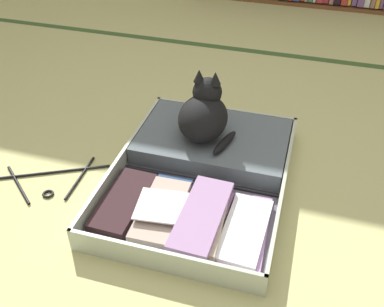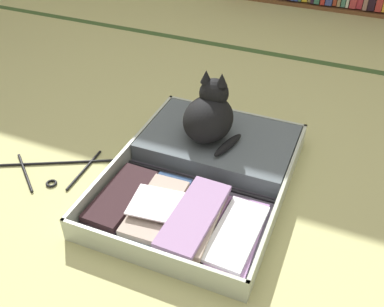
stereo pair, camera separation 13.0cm
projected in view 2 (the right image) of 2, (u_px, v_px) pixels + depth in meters
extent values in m
plane|color=tan|center=(206.00, 223.00, 1.44)|extent=(10.00, 10.00, 0.00)
cube|color=#365226|center=(295.00, 58.00, 2.42)|extent=(4.80, 0.05, 0.00)
cube|color=brown|center=(326.00, 4.00, 3.08)|extent=(1.48, 0.23, 0.02)
cube|color=#AFB9A6|center=(177.00, 222.00, 1.44)|extent=(0.61, 0.41, 0.01)
cube|color=#AFB9A6|center=(149.00, 258.00, 1.27)|extent=(0.60, 0.02, 0.09)
cube|color=#AFB9A6|center=(99.00, 190.00, 1.51)|extent=(0.02, 0.40, 0.09)
cube|color=#AFB9A6|center=(265.00, 240.00, 1.33)|extent=(0.02, 0.40, 0.09)
cube|color=#524A5A|center=(177.00, 220.00, 1.44)|extent=(0.58, 0.39, 0.01)
cube|color=#AFB9A6|center=(218.00, 153.00, 1.74)|extent=(0.61, 0.41, 0.01)
cube|color=#AFB9A6|center=(234.00, 119.00, 1.86)|extent=(0.60, 0.02, 0.09)
cube|color=#AFB9A6|center=(151.00, 128.00, 1.80)|extent=(0.02, 0.40, 0.09)
cube|color=#AFB9A6|center=(294.00, 163.00, 1.62)|extent=(0.02, 0.40, 0.09)
cube|color=#524A5A|center=(218.00, 151.00, 1.73)|extent=(0.58, 0.39, 0.01)
cylinder|color=black|center=(200.00, 182.00, 1.58)|extent=(0.58, 0.02, 0.02)
cube|color=#2A2127|center=(119.00, 200.00, 1.49)|extent=(0.14, 0.35, 0.01)
cube|color=#2E1C1F|center=(121.00, 195.00, 1.48)|extent=(0.13, 0.30, 0.02)
cube|color=navy|center=(157.00, 209.00, 1.45)|extent=(0.14, 0.35, 0.02)
cube|color=tan|center=(155.00, 207.00, 1.43)|extent=(0.14, 0.29, 0.02)
cube|color=#9F6FA5|center=(196.00, 224.00, 1.40)|extent=(0.14, 0.32, 0.02)
cube|color=tan|center=(197.00, 218.00, 1.39)|extent=(0.15, 0.32, 0.02)
cube|color=#9976A3|center=(194.00, 215.00, 1.37)|extent=(0.14, 0.33, 0.02)
cube|color=#986EA2|center=(237.00, 237.00, 1.36)|extent=(0.14, 0.34, 0.01)
cube|color=white|center=(236.00, 233.00, 1.36)|extent=(0.14, 0.29, 0.01)
cube|color=white|center=(160.00, 204.00, 1.40)|extent=(0.21, 0.17, 0.01)
cube|color=#535E64|center=(219.00, 143.00, 1.71)|extent=(0.57, 0.38, 0.08)
torus|color=white|center=(212.00, 129.00, 1.73)|extent=(0.09, 0.09, 0.01)
cylinder|color=black|center=(197.00, 113.00, 1.90)|extent=(0.02, 0.02, 0.08)
cylinder|color=black|center=(272.00, 129.00, 1.80)|extent=(0.02, 0.02, 0.08)
cube|color=white|center=(139.00, 249.00, 1.28)|extent=(0.03, 0.00, 0.02)
cube|color=red|center=(196.00, 273.00, 1.24)|extent=(0.03, 0.00, 0.02)
ellipsoid|color=black|center=(208.00, 119.00, 1.63)|extent=(0.19, 0.23, 0.17)
ellipsoid|color=black|center=(214.00, 119.00, 1.69)|extent=(0.13, 0.08, 0.09)
sphere|color=black|center=(214.00, 93.00, 1.61)|extent=(0.11, 0.11, 0.11)
cone|color=black|center=(222.00, 80.00, 1.56)|extent=(0.04, 0.04, 0.05)
cone|color=black|center=(206.00, 76.00, 1.58)|extent=(0.04, 0.04, 0.05)
sphere|color=gold|center=(223.00, 87.00, 1.63)|extent=(0.02, 0.02, 0.02)
sphere|color=gold|center=(214.00, 85.00, 1.64)|extent=(0.02, 0.02, 0.02)
ellipsoid|color=black|center=(228.00, 145.00, 1.61)|extent=(0.07, 0.17, 0.03)
cylinder|color=black|center=(57.00, 163.00, 1.69)|extent=(0.40, 0.21, 0.01)
cylinder|color=black|center=(84.00, 170.00, 1.65)|extent=(0.02, 0.24, 0.01)
cylinder|color=black|center=(25.00, 172.00, 1.64)|extent=(0.19, 0.16, 0.01)
torus|color=black|center=(51.00, 183.00, 1.59)|extent=(0.06, 0.06, 0.01)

